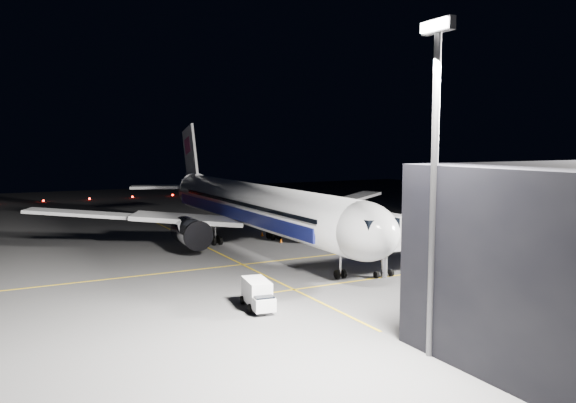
% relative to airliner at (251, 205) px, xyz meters
% --- Properties ---
extents(ground, '(200.00, 200.00, 0.00)m').
position_rel_airliner_xyz_m(ground, '(1.08, 0.00, -5.16)').
color(ground, '#4C4C4F').
rests_on(ground, ground).
extents(guide_line_main, '(0.25, 80.00, 0.01)m').
position_rel_airliner_xyz_m(guide_line_main, '(11.08, 0.00, -5.16)').
color(guide_line_main, gold).
rests_on(guide_line_main, ground).
extents(guide_line_cross, '(70.00, 0.25, 0.01)m').
position_rel_airliner_xyz_m(guide_line_cross, '(1.08, -6.00, -5.16)').
color(guide_line_cross, gold).
rests_on(guide_line_cross, ground).
extents(guide_line_side, '(0.25, 40.00, 0.01)m').
position_rel_airliner_xyz_m(guide_line_side, '(23.08, 10.00, -5.16)').
color(guide_line_side, gold).
rests_on(guide_line_side, ground).
extents(airliner, '(61.48, 54.22, 16.64)m').
position_rel_airliner_xyz_m(airliner, '(0.00, 0.00, 0.00)').
color(airliner, silver).
rests_on(airliner, ground).
extents(jet_bridge, '(3.60, 34.40, 6.30)m').
position_rel_airliner_xyz_m(jet_bridge, '(23.08, 18.06, -0.58)').
color(jet_bridge, '#B2B2B7').
rests_on(jet_bridge, ground).
extents(floodlight_mast_south, '(2.40, 0.67, 20.70)m').
position_rel_airliner_xyz_m(floodlight_mast_south, '(41.08, -6.01, 7.21)').
color(floodlight_mast_south, '#59595E').
rests_on(floodlight_mast_south, ground).
extents(taxiway_lights, '(0.44, 60.44, 0.44)m').
position_rel_airliner_xyz_m(taxiway_lights, '(-70.92, 0.00, -4.94)').
color(taxiway_lights, '#FF140A').
rests_on(taxiway_lights, ground).
extents(service_truck, '(4.71, 2.49, 2.29)m').
position_rel_airliner_xyz_m(service_truck, '(26.90, -11.37, -3.94)').
color(service_truck, white).
rests_on(service_truck, ground).
extents(baggage_tug, '(2.98, 2.53, 1.96)m').
position_rel_airliner_xyz_m(baggage_tug, '(-0.90, 21.41, -4.26)').
color(baggage_tug, black).
rests_on(baggage_tug, ground).
extents(safety_cone_a, '(0.36, 0.36, 0.53)m').
position_rel_airliner_xyz_m(safety_cone_a, '(0.88, 4.00, -4.90)').
color(safety_cone_a, orange).
rests_on(safety_cone_a, ground).
extents(safety_cone_b, '(0.46, 0.46, 0.68)m').
position_rel_airliner_xyz_m(safety_cone_b, '(-5.08, 4.00, -4.82)').
color(safety_cone_b, orange).
rests_on(safety_cone_b, ground).
extents(safety_cone_c, '(0.36, 0.36, 0.54)m').
position_rel_airliner_xyz_m(safety_cone_c, '(-1.07, 4.98, -4.89)').
color(safety_cone_c, orange).
rests_on(safety_cone_c, ground).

